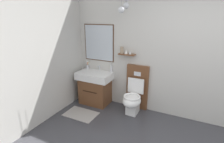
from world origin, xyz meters
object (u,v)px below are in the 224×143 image
Objects in this scene: toilet at (134,95)px; toothbrush_cup at (88,66)px; soap_dispenser at (111,68)px; vanity_sink_left at (95,87)px.

toothbrush_cup is (-1.28, 0.16, 0.44)m from toilet.
toilet reaches higher than toothbrush_cup.
toilet is at bearing -15.06° from soap_dispenser.
toilet is 5.08× the size of soap_dispenser.
vanity_sink_left is at bearing -178.89° from toilet.
toilet is 1.36m from toothbrush_cup.
vanity_sink_left is 0.79× the size of toilet.
toothbrush_cup is at bearing 172.82° from toilet.
toilet reaches higher than vanity_sink_left.
toothbrush_cup is 1.02× the size of soap_dispenser.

